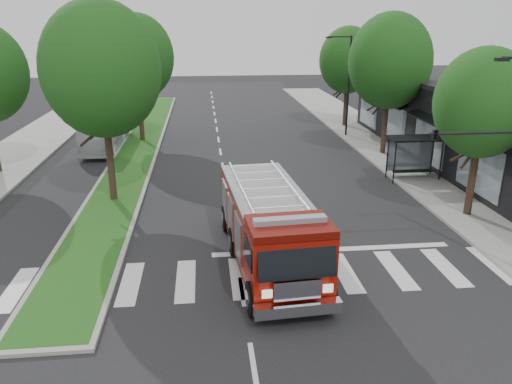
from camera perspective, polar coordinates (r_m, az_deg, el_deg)
ground at (r=21.50m, az=-2.46°, el=-5.95°), size 140.00×140.00×0.00m
sidewalk_right at (r=33.69m, az=18.10°, el=2.55°), size 5.00×80.00×0.15m
median at (r=38.83m, az=-13.12°, el=5.10°), size 3.00×50.00×0.15m
storefront_row at (r=35.22m, az=25.26°, el=6.43°), size 8.00×30.00×5.00m
bus_shelter at (r=31.05m, az=17.62°, el=5.02°), size 3.20×1.60×2.61m
tree_right_near at (r=25.17m, az=24.51°, el=9.19°), size 4.40×4.40×8.05m
tree_right_mid at (r=35.87m, az=15.07°, el=14.24°), size 5.60×5.60×9.72m
tree_right_far at (r=45.38m, az=10.48°, el=14.59°), size 5.00×5.00×8.73m
tree_median_near at (r=26.02m, az=-17.26°, el=13.21°), size 5.80×5.80×10.16m
tree_median_far at (r=39.85m, az=-13.50°, el=14.77°), size 5.60×5.60×9.72m
streetlight_right_near at (r=19.74m, az=27.23°, el=4.02°), size 4.08×0.22×8.00m
streetlight_right_far at (r=41.36m, az=10.35°, el=12.31°), size 2.11×0.20×8.00m
fire_engine at (r=19.29m, az=1.49°, el=-3.98°), size 3.43×9.37×3.19m
city_bus at (r=39.33m, az=-16.83°, el=6.71°), size 2.29×9.01×2.50m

